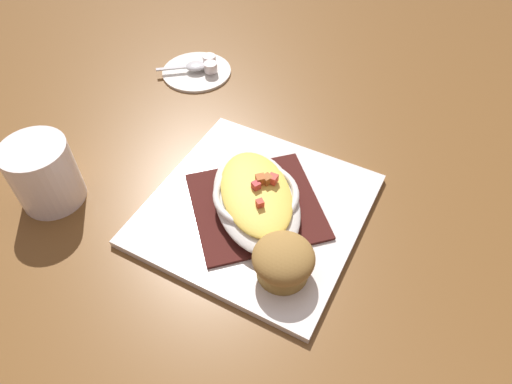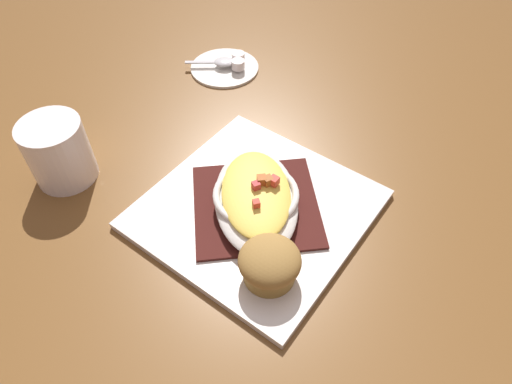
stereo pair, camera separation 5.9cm
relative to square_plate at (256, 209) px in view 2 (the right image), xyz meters
The scene contains 10 objects.
ground_plane 0.01m from the square_plate, ahead, with size 2.60×2.60×0.00m, color brown.
square_plate is the anchor object (origin of this frame).
folded_napkin 0.01m from the square_plate, ahead, with size 0.16×0.17×0.00m, color #431915.
gratin_dish 0.03m from the square_plate, 36.24° to the right, with size 0.21×0.21×0.05m.
muffin 0.11m from the square_plate, 131.81° to the right, with size 0.07×0.07×0.05m.
coffee_mug 0.29m from the square_plate, 115.49° to the left, with size 0.09×0.11×0.09m.
creamer_saucer 0.35m from the square_plate, 49.51° to the left, with size 0.13×0.13×0.01m, color white.
spoon 0.35m from the square_plate, 50.07° to the left, with size 0.07×0.08×0.01m.
creamer_cup_0 0.33m from the square_plate, 45.47° to the left, with size 0.02×0.02×0.02m, color white.
creamer_cup_1 0.36m from the square_plate, 45.13° to the left, with size 0.02×0.02×0.02m, color white.
Camera 2 is at (-0.30, -0.25, 0.49)m, focal length 31.81 mm.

